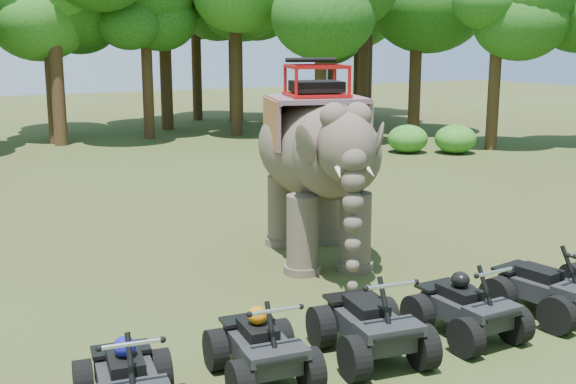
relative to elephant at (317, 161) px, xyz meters
name	(u,v)px	position (x,y,z in m)	size (l,w,h in m)	color
ground	(320,309)	(-1.55, -2.78, -2.14)	(110.00, 110.00, 0.00)	#47381E
elephant	(317,161)	(0.00, 0.00, 0.00)	(2.24, 5.09, 4.28)	brown
atv_0	(127,371)	(-5.61, -4.91, -1.50)	(1.26, 1.73, 1.28)	black
atv_1	(261,337)	(-3.66, -4.73, -1.51)	(1.25, 1.71, 1.27)	black
atv_2	(371,314)	(-1.90, -4.85, -1.45)	(1.36, 1.86, 1.38)	black
atv_3	(466,299)	(-0.12, -4.94, -1.49)	(1.27, 1.75, 1.29)	black
atv_4	(547,278)	(1.72, -4.89, -1.47)	(1.32, 1.81, 1.34)	black
tree_0	(54,35)	(-1.55, 20.16, 2.73)	(6.81, 6.81, 9.73)	#195114
tree_1	(147,61)	(2.69, 20.53, 1.54)	(5.15, 5.15, 7.36)	#195114
tree_2	(236,42)	(6.96, 19.76, 2.42)	(6.38, 6.38, 9.12)	#195114
tree_3	(321,54)	(8.96, 14.94, 1.92)	(5.69, 5.69, 8.12)	#195114
tree_4	(417,36)	(14.56, 15.33, 2.70)	(6.78, 6.78, 9.68)	#195114
tree_5	(495,69)	(14.71, 10.09, 1.33)	(4.86, 4.86, 6.94)	#195114
tree_32	(164,24)	(4.65, 23.62, 3.35)	(7.68, 7.68, 10.97)	#195114
tree_33	(368,48)	(15.34, 20.62, 2.10)	(5.94, 5.94, 8.49)	#195114
tree_34	(364,37)	(14.36, 19.57, 2.65)	(6.70, 6.70, 9.58)	#195114
tree_35	(51,47)	(-1.02, 24.03, 2.18)	(6.05, 6.05, 8.65)	#195114
tree_36	(233,44)	(9.16, 25.01, 2.28)	(6.18, 6.18, 8.83)	#195114
tree_37	(196,44)	(7.69, 27.04, 2.29)	(6.21, 6.21, 8.87)	#195114
tree_39	(50,56)	(-1.67, 20.87, 1.84)	(5.57, 5.57, 7.96)	#195114
tree_41	(359,37)	(17.70, 25.08, 2.69)	(6.76, 6.76, 9.66)	#195114
tree_42	(237,35)	(9.53, 25.29, 2.79)	(6.90, 6.90, 9.86)	#195114
tree_43	(332,55)	(15.87, 25.26, 1.59)	(5.23, 5.23, 7.47)	#195114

